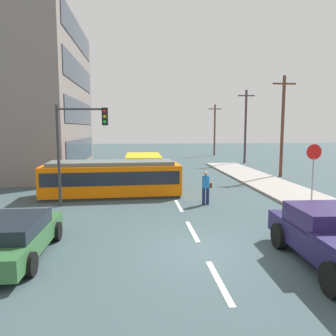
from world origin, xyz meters
name	(u,v)px	position (x,y,z in m)	size (l,w,h in m)	color
ground_plane	(170,190)	(0.00, 10.00, 0.00)	(120.00, 120.00, 0.00)	#3A4D51
sidewalk_curb_right	(310,201)	(6.80, 6.00, 0.07)	(3.20, 36.00, 0.14)	#9B968E
lane_stripe_0	(219,281)	(0.00, -2.00, 0.01)	(0.16, 2.40, 0.01)	silver
lane_stripe_1	(192,231)	(0.00, 2.00, 0.01)	(0.16, 2.40, 0.01)	silver
lane_stripe_2	(179,206)	(0.00, 6.00, 0.01)	(0.16, 2.40, 0.01)	silver
lane_stripe_3	(164,179)	(0.00, 14.68, 0.01)	(0.16, 2.40, 0.01)	silver
lane_stripe_4	(159,169)	(0.00, 20.68, 0.01)	(0.16, 2.40, 0.01)	silver
streetcar_tram	(112,178)	(-3.43, 8.68, 1.02)	(7.65, 2.87, 1.98)	orange
city_bus	(143,165)	(-1.57, 14.38, 1.05)	(2.57, 5.17, 1.84)	gold
pedestrian_crossing	(206,186)	(1.38, 6.13, 0.94)	(0.51, 0.36, 1.67)	navy
parked_sedan_near	(13,237)	(-5.67, 0.08, 0.63)	(2.07, 4.56, 1.19)	#346738
parked_sedan_mid	(85,175)	(-5.52, 12.64, 0.62)	(2.03, 4.11, 1.19)	#B8BDBC
stop_sign	(314,161)	(6.63, 5.61, 2.19)	(0.76, 0.07, 2.88)	gray
traffic_light_mast	(78,136)	(-4.81, 6.43, 3.42)	(2.46, 0.33, 4.90)	#333333
utility_pole_mid	(282,125)	(9.19, 14.83, 4.06)	(1.80, 0.24, 7.75)	brown
utility_pole_far	(245,125)	(9.59, 24.68, 4.08)	(1.80, 0.24, 7.81)	#4A353C
utility_pole_distant	(215,129)	(8.71, 35.08, 3.68)	(1.80, 0.24, 7.00)	brown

